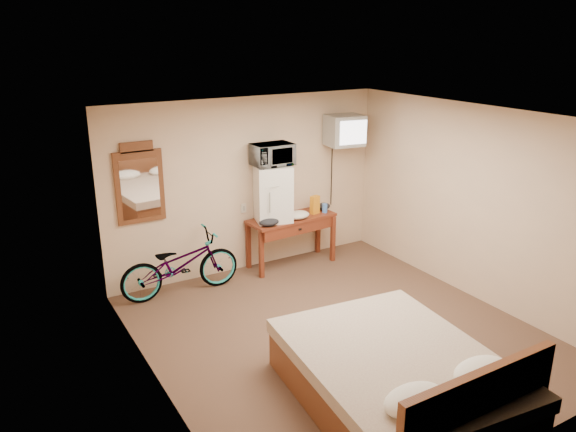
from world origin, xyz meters
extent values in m
plane|color=#4E3727|center=(0.00, 0.00, 0.00)|extent=(4.60, 4.60, 0.00)
plane|color=silver|center=(0.00, 0.00, 2.50)|extent=(4.60, 4.60, 0.00)
cube|color=#CFB092|center=(0.00, 2.30, 1.25)|extent=(4.20, 0.04, 2.50)
cube|color=#CFB092|center=(0.00, -2.30, 1.25)|extent=(4.20, 0.04, 2.50)
cube|color=#CFB092|center=(-2.10, 0.00, 1.25)|extent=(0.04, 4.60, 2.50)
cube|color=#CFB092|center=(2.10, 0.00, 1.25)|extent=(0.04, 4.60, 2.50)
cube|color=beige|center=(-0.08, 2.29, 0.92)|extent=(0.08, 0.01, 0.13)
cube|color=maroon|center=(0.57, 2.04, 0.73)|extent=(1.36, 0.60, 0.04)
cube|color=maroon|center=(-0.04, 1.84, 0.35)|extent=(0.06, 0.06, 0.71)
cube|color=maroon|center=(1.19, 1.84, 0.35)|extent=(0.06, 0.06, 0.71)
cube|color=maroon|center=(-0.04, 2.24, 0.35)|extent=(0.06, 0.06, 0.71)
cube|color=maroon|center=(1.19, 2.24, 0.35)|extent=(0.06, 0.06, 0.71)
cube|color=maroon|center=(0.57, 1.82, 0.63)|extent=(1.20, 0.13, 0.16)
cube|color=black|center=(0.57, 1.80, 0.63)|extent=(0.05, 0.02, 0.03)
cube|color=white|center=(0.27, 2.05, 1.15)|extent=(0.60, 0.58, 0.81)
cube|color=#9C9C97|center=(0.27, 1.81, 1.31)|extent=(0.49, 0.01, 0.00)
cylinder|color=#9C9C97|center=(0.09, 1.81, 1.10)|extent=(0.02, 0.02, 0.29)
imported|color=white|center=(0.27, 2.05, 1.71)|extent=(0.56, 0.38, 0.31)
cube|color=orange|center=(0.96, 2.00, 0.89)|extent=(0.15, 0.11, 0.27)
cylinder|color=#427BE1|center=(1.11, 1.96, 0.82)|extent=(0.08, 0.08, 0.14)
ellipsoid|color=beige|center=(0.61, 1.93, 0.80)|extent=(0.36, 0.27, 0.11)
ellipsoid|color=black|center=(0.10, 1.86, 0.81)|extent=(0.30, 0.22, 0.11)
ellipsoid|color=black|center=(1.18, 2.10, 0.80)|extent=(0.22, 0.18, 0.10)
cube|color=black|center=(1.47, 2.28, 1.84)|extent=(0.14, 0.02, 0.14)
cylinder|color=black|center=(1.47, 2.24, 1.84)|extent=(0.05, 0.30, 0.05)
cube|color=#9C9C97|center=(1.47, 2.02, 1.95)|extent=(0.58, 0.50, 0.45)
cube|color=white|center=(1.47, 1.80, 1.95)|extent=(0.43, 0.08, 0.34)
cube|color=black|center=(1.47, 2.24, 1.95)|extent=(0.32, 0.06, 0.28)
cube|color=brown|center=(-1.55, 2.27, 1.45)|extent=(0.63, 0.04, 0.95)
cube|color=brown|center=(-1.55, 2.27, 1.97)|extent=(0.42, 0.04, 0.13)
cube|color=white|center=(-1.55, 2.25, 1.43)|extent=(0.49, 0.01, 0.78)
imported|color=black|center=(-1.20, 1.93, 0.42)|extent=(1.62, 0.60, 0.84)
cube|color=brown|center=(-0.29, -1.30, 0.20)|extent=(1.84, 2.33, 0.40)
cube|color=#C2B696|center=(-0.29, -1.30, 0.45)|extent=(1.89, 2.37, 0.14)
cube|color=brown|center=(-0.29, -2.26, 0.55)|extent=(1.63, 0.08, 0.70)
ellipsoid|color=white|center=(-0.67, -1.95, 0.58)|extent=(0.57, 0.35, 0.20)
ellipsoid|color=white|center=(0.09, -1.95, 0.58)|extent=(0.57, 0.35, 0.20)
camera|label=1|loc=(-3.44, -4.67, 3.35)|focal=35.00mm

